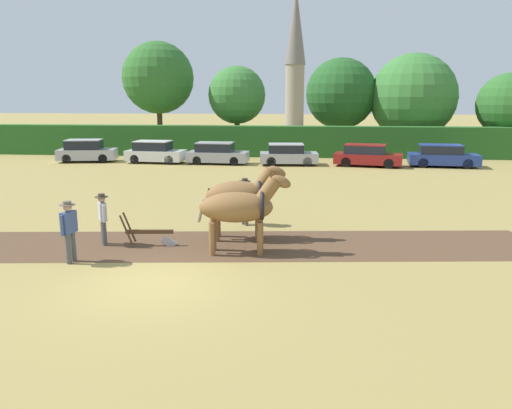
% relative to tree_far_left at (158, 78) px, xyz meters
% --- Properties ---
extents(ground_plane, '(240.00, 240.00, 0.00)m').
position_rel_tree_far_left_xyz_m(ground_plane, '(8.35, -30.08, -6.03)').
color(ground_plane, '#998447').
extents(plowed_furrow_strip, '(27.03, 6.06, 0.01)m').
position_rel_tree_far_left_xyz_m(plowed_furrow_strip, '(6.01, -27.08, -6.02)').
color(plowed_furrow_strip, brown).
rests_on(plowed_furrow_strip, ground).
extents(hedgerow, '(56.74, 1.41, 2.33)m').
position_rel_tree_far_left_xyz_m(hedgerow, '(8.35, -3.08, -4.86)').
color(hedgerow, '#286023').
rests_on(hedgerow, ground).
extents(tree_far_left, '(5.87, 5.87, 8.98)m').
position_rel_tree_far_left_xyz_m(tree_far_left, '(0.00, 0.00, 0.00)').
color(tree_far_left, '#4C3823').
rests_on(tree_far_left, ground).
extents(tree_left, '(4.70, 4.70, 7.00)m').
position_rel_tree_far_left_xyz_m(tree_left, '(6.55, 0.07, -1.40)').
color(tree_left, brown).
rests_on(tree_left, ground).
extents(tree_center_left, '(5.88, 5.88, 7.71)m').
position_rel_tree_far_left_xyz_m(tree_center_left, '(15.14, 1.71, -1.27)').
color(tree_center_left, '#4C3823').
rests_on(tree_center_left, ground).
extents(tree_center, '(6.99, 6.99, 7.99)m').
position_rel_tree_far_left_xyz_m(tree_center, '(20.92, 1.13, -1.54)').
color(tree_center, '#4C3823').
rests_on(tree_center, ground).
extents(tree_center_right, '(4.82, 4.82, 6.34)m').
position_rel_tree_far_left_xyz_m(tree_center_right, '(27.74, -0.84, -2.11)').
color(tree_center_right, '#4C3823').
rests_on(tree_center_right, ground).
extents(church_spire, '(3.15, 3.15, 20.47)m').
position_rel_tree_far_left_xyz_m(church_spire, '(10.65, 36.76, 4.69)').
color(church_spire, gray).
rests_on(church_spire, ground).
extents(draft_horse_lead_left, '(2.84, 1.16, 2.42)m').
position_rel_tree_far_left_xyz_m(draft_horse_lead_left, '(10.20, -27.38, -4.64)').
color(draft_horse_lead_left, brown).
rests_on(draft_horse_lead_left, ground).
extents(draft_horse_lead_right, '(2.73, 1.22, 2.48)m').
position_rel_tree_far_left_xyz_m(draft_horse_lead_right, '(10.05, -25.91, -4.60)').
color(draft_horse_lead_right, brown).
rests_on(draft_horse_lead_right, ground).
extents(plow, '(1.72, 0.50, 1.13)m').
position_rel_tree_far_left_xyz_m(plow, '(7.44, -26.93, -5.70)').
color(plow, '#4C331E').
rests_on(plow, ground).
extents(farmer_at_plow, '(0.41, 0.56, 1.63)m').
position_rel_tree_far_left_xyz_m(farmer_at_plow, '(5.85, -26.97, -5.08)').
color(farmer_at_plow, '#4C4C4C').
rests_on(farmer_at_plow, ground).
extents(farmer_beside_team, '(0.45, 0.56, 1.71)m').
position_rel_tree_far_left_xyz_m(farmer_beside_team, '(9.97, -24.11, -5.03)').
color(farmer_beside_team, '#4C4C4C').
rests_on(farmer_beside_team, ground).
extents(farmer_onlooker_left, '(0.44, 0.67, 1.76)m').
position_rel_tree_far_left_xyz_m(farmer_onlooker_left, '(5.60, -28.72, -4.99)').
color(farmer_onlooker_left, '#4C4C4C').
rests_on(farmer_onlooker_left, ground).
extents(parked_car_far_left, '(4.21, 2.37, 1.58)m').
position_rel_tree_far_left_xyz_m(parked_car_far_left, '(-3.24, -7.51, -5.28)').
color(parked_car_far_left, '#A8A8B2').
rests_on(parked_car_far_left, ground).
extents(parked_car_left, '(4.12, 2.10, 1.53)m').
position_rel_tree_far_left_xyz_m(parked_car_left, '(1.77, -7.65, -5.29)').
color(parked_car_left, silver).
rests_on(parked_car_left, ground).
extents(parked_car_center_left, '(4.21, 1.99, 1.47)m').
position_rel_tree_far_left_xyz_m(parked_car_center_left, '(6.17, -7.76, -5.32)').
color(parked_car_center_left, '#9E9EA8').
rests_on(parked_car_center_left, ground).
extents(parked_car_center, '(3.99, 2.09, 1.43)m').
position_rel_tree_far_left_xyz_m(parked_car_center, '(11.02, -7.84, -5.34)').
color(parked_car_center, '#A8A8B2').
rests_on(parked_car_center, ground).
extents(parked_car_center_right, '(4.64, 2.58, 1.45)m').
position_rel_tree_far_left_xyz_m(parked_car_center_right, '(16.28, -8.01, -5.32)').
color(parked_car_center_right, maroon).
rests_on(parked_car_center_right, ground).
extents(parked_car_right, '(4.56, 2.21, 1.47)m').
position_rel_tree_far_left_xyz_m(parked_car_right, '(21.17, -7.85, -5.32)').
color(parked_car_right, navy).
rests_on(parked_car_right, ground).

